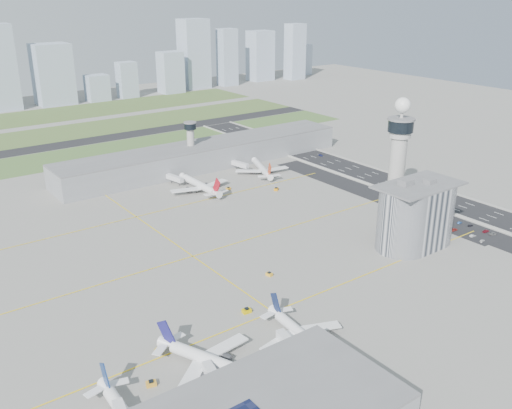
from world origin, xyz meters
TOP-DOWN VIEW (x-y plane):
  - ground at (0.00, 0.00)m, footprint 1000.00×1000.00m
  - grass_strip_0 at (-20.00, 225.00)m, footprint 480.00×50.00m
  - grass_strip_1 at (-20.00, 300.00)m, footprint 480.00×60.00m
  - grass_strip_2 at (-20.00, 380.00)m, footprint 480.00×70.00m
  - runway at (-20.00, 262.00)m, footprint 480.00×22.00m
  - highway at (115.00, 0.00)m, footprint 28.00×500.00m
  - barrier_left at (101.00, 0.00)m, footprint 0.60×500.00m
  - barrier_right at (129.00, 0.00)m, footprint 0.60×500.00m
  - landside_road at (90.00, -10.00)m, footprint 18.00×260.00m
  - parking_lot at (88.00, -22.00)m, footprint 20.00×44.00m
  - taxiway_line_h_0 at (-40.00, -30.00)m, footprint 260.00×0.60m
  - taxiway_line_h_1 at (-40.00, 30.00)m, footprint 260.00×0.60m
  - taxiway_line_h_2 at (-40.00, 90.00)m, footprint 260.00×0.60m
  - taxiway_line_v at (-40.00, 30.00)m, footprint 0.60×260.00m
  - control_tower at (72.00, 8.00)m, footprint 14.00×14.00m
  - secondary_tower at (30.00, 150.00)m, footprint 8.60×8.60m
  - admin_building at (51.99, -22.00)m, footprint 42.00×24.00m
  - terminal_pier at (40.00, 148.00)m, footprint 210.00×32.00m
  - airplane_near_b at (-77.32, -46.37)m, footprint 50.77×54.21m
  - airplane_near_c at (-44.12, -51.74)m, footprint 36.63×41.91m
  - airplane_far_a at (9.79, 106.43)m, footprint 39.58×46.40m
  - airplane_far_b at (61.18, 111.38)m, footprint 49.91×53.47m
  - jet_bridge_near_1 at (-83.00, -61.00)m, footprint 5.39×14.31m
  - jet_bridge_near_2 at (-53.00, -61.00)m, footprint 5.39×14.31m
  - jet_bridge_far_0 at (2.00, 132.00)m, footprint 5.39×14.31m
  - jet_bridge_far_1 at (52.00, 132.00)m, footprint 5.39×14.31m
  - tug_0 at (-96.97, -41.22)m, footprint 3.65×2.96m
  - tug_1 at (-86.26, -26.62)m, footprint 4.04×3.63m
  - tug_2 at (-48.21, -24.26)m, footprint 3.63×2.73m
  - tug_3 at (-23.03, -5.78)m, footprint 2.44×3.13m
  - tug_4 at (24.87, 97.23)m, footprint 3.04×2.31m
  - tug_5 at (47.67, 78.71)m, footprint 3.91×3.72m
  - car_lot_0 at (81.80, -39.92)m, footprint 3.61×1.86m
  - car_lot_1 at (83.29, -33.75)m, footprint 3.72×1.61m
  - car_lot_2 at (82.28, -23.51)m, footprint 4.39×2.12m
  - car_lot_3 at (82.65, -19.72)m, footprint 4.00×1.96m
  - car_lot_4 at (83.59, -10.95)m, footprint 3.29×1.46m
  - car_lot_5 at (83.85, -3.49)m, footprint 3.44×1.53m
  - car_lot_6 at (93.61, -38.25)m, footprint 4.41×2.41m
  - car_lot_7 at (93.74, -34.29)m, footprint 4.30×1.78m
  - car_lot_8 at (93.96, -25.22)m, footprint 3.35×1.56m
  - car_lot_9 at (92.75, -19.63)m, footprint 3.41×1.48m
  - car_lot_10 at (94.15, -12.57)m, footprint 4.05×1.95m
  - car_lot_11 at (93.65, -2.53)m, footprint 4.39×2.00m
  - car_hw_1 at (114.32, 38.05)m, footprint 1.59×3.89m
  - car_hw_2 at (121.07, 118.71)m, footprint 2.44×4.22m
  - car_hw_4 at (108.61, 177.69)m, footprint 1.38×3.26m
  - skyline_bldg_8 at (-19.42, 431.56)m, footprint 26.33×21.06m
  - skyline_bldg_9 at (30.27, 432.32)m, footprint 36.96×29.57m
  - skyline_bldg_10 at (73.27, 423.68)m, footprint 23.01×18.41m
  - skyline_bldg_11 at (108.28, 423.34)m, footprint 20.22×16.18m
  - skyline_bldg_12 at (162.17, 421.29)m, footprint 26.14×20.92m
  - skyline_bldg_13 at (201.27, 433.27)m, footprint 32.26×25.81m
  - skyline_bldg_14 at (244.74, 426.38)m, footprint 21.59×17.28m
  - skyline_bldg_15 at (302.83, 435.54)m, footprint 30.25×24.20m
  - skyline_bldg_16 at (345.49, 415.96)m, footprint 23.04×18.43m
  - skyline_bldg_17 at (382.05, 443.29)m, footprint 22.64×18.11m

SIDE VIEW (x-z plane):
  - ground at x=0.00m, z-range 0.00..0.00m
  - taxiway_line_h_0 at x=-40.00m, z-range 0.00..0.01m
  - taxiway_line_h_1 at x=-40.00m, z-range 0.00..0.01m
  - taxiway_line_h_2 at x=-40.00m, z-range 0.00..0.01m
  - taxiway_line_v at x=-40.00m, z-range 0.00..0.01m
  - grass_strip_0 at x=-20.00m, z-range 0.00..0.08m
  - grass_strip_1 at x=-20.00m, z-range 0.00..0.08m
  - grass_strip_2 at x=-20.00m, z-range 0.00..0.08m
  - landside_road at x=90.00m, z-range 0.00..0.08m
  - highway at x=115.00m, z-range 0.00..0.10m
  - parking_lot at x=88.00m, z-range 0.00..0.10m
  - runway at x=-20.00m, z-range 0.01..0.11m
  - car_lot_9 at x=92.75m, z-range 0.00..1.09m
  - car_lot_5 at x=83.85m, z-range 0.00..1.10m
  - car_hw_4 at x=108.61m, z-range 0.00..1.10m
  - car_lot_4 at x=83.59m, z-range 0.00..1.10m
  - car_hw_2 at x=121.07m, z-range 0.00..1.11m
  - car_lot_8 at x=93.96m, z-range 0.00..1.11m
  - car_lot_10 at x=94.15m, z-range 0.00..1.11m
  - car_lot_3 at x=82.65m, z-range 0.00..1.12m
  - car_lot_6 at x=93.61m, z-range 0.00..1.17m
  - car_lot_0 at x=81.80m, z-range 0.00..1.18m
  - car_lot_1 at x=83.29m, z-range 0.00..1.19m
  - barrier_left at x=101.00m, z-range 0.00..1.20m
  - barrier_right at x=129.00m, z-range 0.00..1.20m
  - car_lot_2 at x=82.28m, z-range 0.00..1.21m
  - car_lot_7 at x=93.74m, z-range 0.00..1.24m
  - car_lot_11 at x=93.65m, z-range 0.00..1.25m
  - car_hw_1 at x=114.32m, z-range 0.00..1.26m
  - tug_4 at x=24.87m, z-range 0.00..1.63m
  - tug_3 at x=-23.03m, z-range 0.00..1.63m
  - tug_0 at x=-96.97m, z-range 0.00..1.85m
  - tug_5 at x=47.67m, z-range 0.00..1.88m
  - tug_1 at x=-86.26m, z-range 0.00..1.95m
  - tug_2 at x=-48.21m, z-range 0.00..1.95m
  - jet_bridge_near_1 at x=-83.00m, z-range 0.00..5.70m
  - jet_bridge_near_2 at x=-53.00m, z-range 0.00..5.70m
  - jet_bridge_far_0 at x=2.00m, z-range 0.00..5.70m
  - jet_bridge_far_1 at x=52.00m, z-range 0.00..5.70m
  - airplane_near_c at x=-44.12m, z-range 0.00..10.91m
  - airplane_far_b at x=61.18m, z-range 0.00..12.02m
  - airplane_near_b at x=-77.32m, z-range 0.00..12.12m
  - airplane_far_a at x=9.79m, z-range 0.00..12.87m
  - terminal_pier at x=40.00m, z-range 0.00..15.80m
  - skyline_bldg_10 at x=73.27m, z-range 0.00..27.75m
  - admin_building at x=51.99m, z-range -1.45..32.05m
  - secondary_tower at x=30.00m, z-range 2.85..34.75m
  - skyline_bldg_11 at x=108.28m, z-range 0.00..38.97m
  - skyline_bldg_17 at x=382.05m, z-range 0.00..41.06m
  - skyline_bldg_12 at x=162.17m, z-range 0.00..46.89m
  - skyline_bldg_9 at x=30.27m, z-range 0.00..62.11m
  - skyline_bldg_15 at x=302.83m, z-range 0.00..63.40m
  - skyline_bldg_14 at x=244.74m, z-range 0.00..68.75m
  - control_tower at x=72.00m, z-range 2.79..67.29m
  - skyline_bldg_16 at x=345.49m, z-range 0.00..71.56m
  - skyline_bldg_13 at x=201.27m, z-range 0.00..81.20m
  - skyline_bldg_8 at x=-19.42m, z-range 0.00..83.39m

